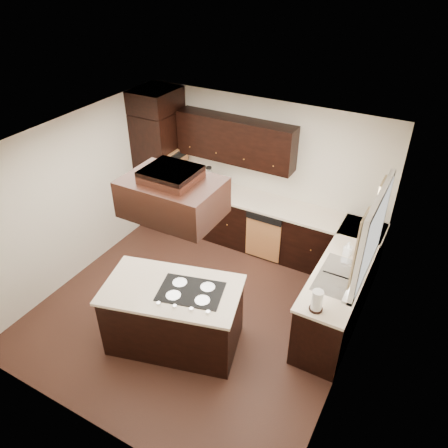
{
  "coord_description": "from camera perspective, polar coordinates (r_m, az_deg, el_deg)",
  "views": [
    {
      "loc": [
        2.56,
        -3.87,
        4.51
      ],
      "look_at": [
        0.1,
        0.6,
        1.15
      ],
      "focal_mm": 35.0,
      "sensor_mm": 36.0,
      "label": 1
    }
  ],
  "objects": [
    {
      "name": "countertop_back",
      "position": [
        7.17,
        4.13,
        3.04
      ],
      "size": [
        2.93,
        0.63,
        0.04
      ],
      "primitive_type": "cube",
      "color": "#FDE9CA",
      "rests_on": "base_cabinets_back"
    },
    {
      "name": "island_top",
      "position": [
        5.44,
        -6.86,
        -8.53
      ],
      "size": [
        1.88,
        1.36,
        0.04
      ],
      "primitive_type": "cube",
      "rotation": [
        0.0,
        0.0,
        0.27
      ],
      "color": "#FDE9CA",
      "rests_on": "island"
    },
    {
      "name": "island",
      "position": [
        5.75,
        -6.55,
        -11.94
      ],
      "size": [
        1.81,
        1.29,
        0.88
      ],
      "primitive_type": "cube",
      "rotation": [
        0.0,
        0.0,
        0.27
      ],
      "color": "black",
      "rests_on": "floor"
    },
    {
      "name": "wall_back",
      "position": [
        7.27,
        5.09,
        6.61
      ],
      "size": [
        4.2,
        0.02,
        2.5
      ],
      "primitive_type": "cube",
      "color": "beige",
      "rests_on": "ground"
    },
    {
      "name": "oven_column",
      "position": [
        7.86,
        -8.17,
        6.98
      ],
      "size": [
        0.65,
        0.75,
        2.12
      ],
      "primitive_type": "cube",
      "color": "black",
      "rests_on": "floor"
    },
    {
      "name": "dishwasher_front",
      "position": [
        7.13,
        5.13,
        -2.04
      ],
      "size": [
        0.6,
        0.05,
        0.72
      ],
      "primitive_type": "cube",
      "color": "#D3884B",
      "rests_on": "floor"
    },
    {
      "name": "range_hood",
      "position": [
        4.75,
        -6.72,
        3.49
      ],
      "size": [
        1.05,
        0.72,
        0.42
      ],
      "primitive_type": "cube",
      "color": "black",
      "rests_on": "ceiling"
    },
    {
      "name": "hood_duct",
      "position": [
        4.62,
        -6.94,
        6.44
      ],
      "size": [
        0.55,
        0.5,
        0.13
      ],
      "primitive_type": "cube",
      "color": "black",
      "rests_on": "ceiling"
    },
    {
      "name": "window_pane",
      "position": [
        5.28,
        19.07,
        -1.49
      ],
      "size": [
        0.0,
        1.2,
        1.0
      ],
      "primitive_type": "cube",
      "color": "white",
      "rests_on": "wall_right"
    },
    {
      "name": "mixing_bowl",
      "position": [
        7.56,
        -3.17,
        5.21
      ],
      "size": [
        0.28,
        0.28,
        0.06
      ],
      "primitive_type": "imported",
      "rotation": [
        0.0,
        0.0,
        0.19
      ],
      "color": "white",
      "rests_on": "countertop_back"
    },
    {
      "name": "upper_cabinets",
      "position": [
        7.06,
        1.47,
        10.88
      ],
      "size": [
        2.0,
        0.34,
        0.72
      ],
      "primitive_type": "cube",
      "color": "black",
      "rests_on": "wall_back"
    },
    {
      "name": "blender_base",
      "position": [
        7.49,
        -1.95,
        5.15
      ],
      "size": [
        0.15,
        0.15,
        0.1
      ],
      "primitive_type": "cylinder",
      "color": "silver",
      "rests_on": "countertop_back"
    },
    {
      "name": "floor",
      "position": [
        6.48,
        -3.4,
        -10.96
      ],
      "size": [
        4.2,
        4.2,
        0.02
      ],
      "primitive_type": "cube",
      "color": "brown",
      "rests_on": "ground"
    },
    {
      "name": "cooktop",
      "position": [
        5.35,
        -4.36,
        -8.77
      ],
      "size": [
        0.88,
        0.7,
        0.01
      ],
      "primitive_type": "cube",
      "rotation": [
        0.0,
        0.0,
        0.27
      ],
      "color": "black",
      "rests_on": "island_top"
    },
    {
      "name": "wall_left",
      "position": [
        6.89,
        -18.88,
        3.18
      ],
      "size": [
        0.02,
        4.2,
        2.5
      ],
      "primitive_type": "cube",
      "color": "beige",
      "rests_on": "ground"
    },
    {
      "name": "soap_bottle",
      "position": [
        6.07,
        15.89,
        -3.14
      ],
      "size": [
        0.12,
        0.12,
        0.21
      ],
      "primitive_type": "imported",
      "rotation": [
        0.0,
        0.0,
        -0.32
      ],
      "color": "white",
      "rests_on": "countertop_right"
    },
    {
      "name": "blender_pitcher",
      "position": [
        7.41,
        -1.97,
        6.37
      ],
      "size": [
        0.13,
        0.13,
        0.26
      ],
      "primitive_type": "cone",
      "color": "silver",
      "rests_on": "blender_base"
    },
    {
      "name": "ceiling",
      "position": [
        5.05,
        -4.35,
        9.95
      ],
      "size": [
        4.2,
        4.2,
        0.02
      ],
      "primitive_type": "cube",
      "color": "silver",
      "rests_on": "ground"
    },
    {
      "name": "curtain_left",
      "position": [
        4.92,
        17.12,
        -3.21
      ],
      "size": [
        0.02,
        0.34,
        0.9
      ],
      "primitive_type": "cube",
      "color": "beige",
      "rests_on": "wall_right"
    },
    {
      "name": "countertop_right",
      "position": [
        6.03,
        15.65,
        -4.87
      ],
      "size": [
        0.63,
        2.4,
        0.04
      ],
      "primitive_type": "cube",
      "color": "#FDE9CA",
      "rests_on": "base_cabinets_right"
    },
    {
      "name": "spice_rack",
      "position": [
        7.41,
        -1.21,
        5.53
      ],
      "size": [
        0.32,
        0.18,
        0.26
      ],
      "primitive_type": "cube",
      "rotation": [
        0.0,
        0.0,
        -0.35
      ],
      "color": "black",
      "rests_on": "countertop_back"
    },
    {
      "name": "wall_right",
      "position": [
        5.08,
        17.02,
        -8.38
      ],
      "size": [
        0.02,
        4.2,
        2.5
      ],
      "primitive_type": "cube",
      "color": "beige",
      "rests_on": "ground"
    },
    {
      "name": "paper_towel",
      "position": [
        5.14,
        12.05,
        -9.78
      ],
      "size": [
        0.16,
        0.16,
        0.28
      ],
      "primitive_type": "cylinder",
      "rotation": [
        0.0,
        0.0,
        -0.29
      ],
      "color": "white",
      "rests_on": "countertop_right"
    },
    {
      "name": "window_frame",
      "position": [
        5.28,
        18.78,
        -1.41
      ],
      "size": [
        0.06,
        1.32,
        1.12
      ],
      "primitive_type": "cube",
      "color": "white",
      "rests_on": "wall_right"
    },
    {
      "name": "wall_front",
      "position": [
        4.5,
        -18.76,
        -15.4
      ],
      "size": [
        4.2,
        0.02,
        2.5
      ],
      "primitive_type": "cube",
      "color": "beige",
      "rests_on": "ground"
    },
    {
      "name": "base_cabinets_right",
      "position": [
        6.31,
        15.15,
        -8.19
      ],
      "size": [
        0.6,
        2.4,
        0.88
      ],
      "primitive_type": "cube",
      "color": "black",
      "rests_on": "floor"
    },
    {
      "name": "base_cabinets_back",
      "position": [
        7.42,
        4.04,
        0.02
      ],
      "size": [
        2.93,
        0.6,
        0.88
      ],
      "primitive_type": "cube",
      "color": "black",
      "rests_on": "floor"
    },
    {
      "name": "curtain_right",
      "position": [
        5.62,
        19.23,
        1.32
      ],
      "size": [
        0.02,
        0.34,
        0.9
      ],
      "primitive_type": "cube",
      "color": "beige",
      "rests_on": "wall_right"
    },
    {
      "name": "sink_rim",
      "position": [
        5.74,
        14.88,
        -6.65
      ],
      "size": [
        0.52,
        0.84,
        0.01
      ],
      "primitive_type": "cube",
      "color": "silver",
      "rests_on": "countertop_right"
    },
    {
      "name": "wall_oven_face",
      "position": [
        7.64,
        -6.06,
        6.86
      ],
      "size": [
        0.05,
        0.62,
        0.78
      ],
      "primitive_type": "cube",
      "color": "#D3884B",
      "rests_on": "oven_column"
    }
  ]
}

